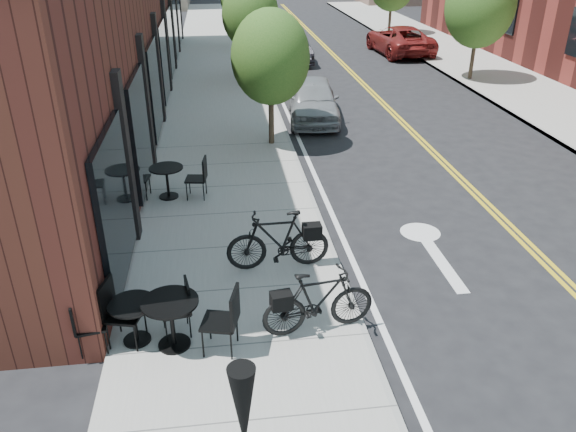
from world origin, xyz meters
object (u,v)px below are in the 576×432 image
bicycle_right (319,301)px  parked_car_b (291,48)px  parked_car_far (399,40)px  patio_umbrella (244,422)px  bicycle_left (278,240)px  bistro_set_b (134,316)px  parked_car_c (282,34)px  bistro_set_a (171,317)px  bistro_set_c (167,178)px  parked_car_a (313,99)px

bicycle_right → parked_car_b: size_ratio=0.45×
parked_car_far → patio_umbrella: bearing=66.3°
bicycle_left → parked_car_b: size_ratio=0.48×
bistro_set_b → parked_car_c: (5.17, 24.62, 0.09)m
bistro_set_a → bistro_set_c: bearing=108.5°
bistro_set_b → parked_car_c: size_ratio=0.37×
patio_umbrella → parked_car_far: size_ratio=0.44×
bistro_set_b → parked_car_b: (5.17, 20.63, 0.08)m
parked_car_c → parked_car_far: (5.80, -2.72, 0.04)m
patio_umbrella → parked_car_b: patio_umbrella is taller
bistro_set_c → patio_umbrella: bearing=-73.2°
patio_umbrella → parked_car_c: 28.20m
parked_car_far → bistro_set_a: bearing=61.7°
bistro_set_b → parked_car_b: size_ratio=0.43×
bistro_set_a → parked_car_c: size_ratio=0.43×
bicycle_left → parked_car_b: (2.78, 18.81, -0.03)m
bistro_set_b → patio_umbrella: bearing=-75.9°
bistro_set_b → patio_umbrella: size_ratio=0.76×
bicycle_right → parked_car_b: (2.37, 20.73, -0.00)m
bicycle_left → bistro_set_b: (-2.39, -1.82, -0.12)m
bicycle_left → bistro_set_a: size_ratio=0.95×
patio_umbrella → parked_car_a: size_ratio=0.56×
parked_car_a → parked_car_far: (6.33, 10.67, 0.03)m
parked_car_a → parked_car_b: 9.42m
bistro_set_c → patio_umbrella: size_ratio=0.82×
bistro_set_a → parked_car_b: (4.60, 20.82, 0.01)m
parked_car_b → parked_car_c: (0.00, 3.99, 0.01)m
bicycle_left → parked_car_c: (2.78, 22.80, -0.02)m
bistro_set_a → patio_umbrella: size_ratio=0.89×
bicycle_left → parked_car_far: parked_car_far is taller
patio_umbrella → parked_car_far: bearing=69.4°
parked_car_a → parked_car_far: bearing=65.6°
bistro_set_a → parked_car_b: parked_car_b is taller
parked_car_far → bicycle_left: bearing=63.8°
patio_umbrella → parked_car_c: bearing=82.5°
bicycle_right → parked_car_b: 20.86m
bicycle_left → patio_umbrella: bearing=-11.0°
bistro_set_c → parked_car_far: parked_car_far is taller
bistro_set_b → parked_car_c: bearing=68.0°
bistro_set_b → bistro_set_c: bistro_set_c is taller
bicycle_right → parked_car_far: bearing=-28.6°
bicycle_right → bistro_set_b: 2.80m
bistro_set_c → parked_car_c: size_ratio=0.40×
bistro_set_c → parked_car_far: (10.80, 16.67, 0.10)m
patio_umbrella → parked_car_a: bearing=77.8°
patio_umbrella → parked_car_a: patio_umbrella is taller
bicycle_left → parked_car_c: 22.97m
parked_car_b → parked_car_c: size_ratio=0.87×
bistro_set_c → parked_car_far: size_ratio=0.36×
bicycle_right → bistro_set_a: 2.23m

